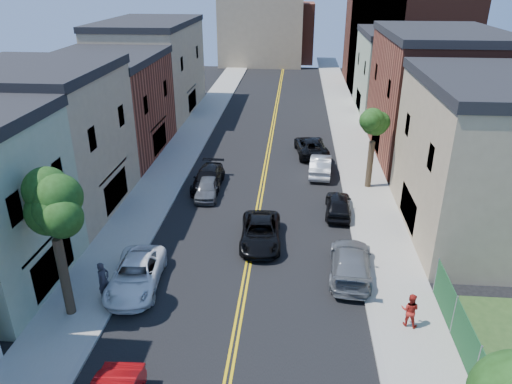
% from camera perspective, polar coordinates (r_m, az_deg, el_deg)
% --- Properties ---
extents(sidewalk_left, '(3.20, 100.00, 0.15)m').
position_cam_1_polar(sidewalk_left, '(46.84, -8.07, 6.24)').
color(sidewalk_left, gray).
rests_on(sidewalk_left, ground).
extents(sidewalk_right, '(3.20, 100.00, 0.15)m').
position_cam_1_polar(sidewalk_right, '(46.06, 11.59, 5.65)').
color(sidewalk_right, gray).
rests_on(sidewalk_right, ground).
extents(curb_left, '(0.30, 100.00, 0.15)m').
position_cam_1_polar(curb_left, '(46.49, -5.95, 6.21)').
color(curb_left, gray).
rests_on(curb_left, ground).
extents(curb_right, '(0.30, 100.00, 0.15)m').
position_cam_1_polar(curb_right, '(45.88, 9.41, 5.75)').
color(curb_right, gray).
rests_on(curb_right, ground).
extents(bldg_left_tan_near, '(9.00, 10.00, 9.00)m').
position_cam_1_polar(bldg_left_tan_near, '(34.23, -24.01, 5.17)').
color(bldg_left_tan_near, '#998466').
rests_on(bldg_left_tan_near, ground).
extents(bldg_left_brick, '(9.00, 12.00, 8.00)m').
position_cam_1_polar(bldg_left_brick, '(43.88, -17.41, 9.45)').
color(bldg_left_brick, brown).
rests_on(bldg_left_brick, ground).
extents(bldg_left_tan_far, '(9.00, 16.00, 9.50)m').
position_cam_1_polar(bldg_left_tan_far, '(56.63, -12.38, 14.01)').
color(bldg_left_tan_far, '#998466').
rests_on(bldg_left_tan_far, ground).
extents(bldg_right_tan, '(9.00, 12.00, 9.00)m').
position_cam_1_polar(bldg_right_tan, '(31.42, 26.40, 3.08)').
color(bldg_right_tan, '#998466').
rests_on(bldg_right_tan, ground).
extents(bldg_right_brick, '(9.00, 14.00, 10.00)m').
position_cam_1_polar(bldg_right_brick, '(44.02, 20.44, 10.43)').
color(bldg_right_brick, brown).
rests_on(bldg_right_brick, ground).
extents(bldg_right_palegrn, '(9.00, 12.00, 8.50)m').
position_cam_1_polar(bldg_right_palegrn, '(57.50, 16.92, 13.18)').
color(bldg_right_palegrn, gray).
rests_on(bldg_right_palegrn, ground).
extents(church, '(16.20, 14.20, 22.60)m').
position_cam_1_polar(church, '(72.16, 16.82, 17.77)').
color(church, '#4C2319').
rests_on(church, ground).
extents(backdrop_left, '(14.00, 8.00, 12.00)m').
position_cam_1_polar(backdrop_left, '(85.99, 0.61, 18.87)').
color(backdrop_left, '#998466').
rests_on(backdrop_left, ground).
extents(backdrop_center, '(10.00, 8.00, 10.00)m').
position_cam_1_polar(backdrop_center, '(89.87, 3.49, 18.44)').
color(backdrop_center, brown).
rests_on(backdrop_center, ground).
extents(tree_left_mid, '(5.20, 5.20, 9.29)m').
position_cam_1_polar(tree_left_mid, '(21.67, -23.64, 0.50)').
color(tree_left_mid, '#34291A').
rests_on(tree_left_mid, sidewalk_left).
extents(tree_right_far, '(4.40, 4.40, 8.03)m').
position_cam_1_polar(tree_right_far, '(34.96, 14.07, 9.12)').
color(tree_right_far, '#34291A').
rests_on(tree_right_far, sidewalk_right).
extents(white_pickup, '(2.78, 5.33, 1.43)m').
position_cam_1_polar(white_pickup, '(25.42, -14.13, -9.56)').
color(white_pickup, white).
rests_on(white_pickup, ground).
extents(grey_car_left, '(1.75, 3.96, 1.32)m').
position_cam_1_polar(grey_car_left, '(34.44, -5.82, 0.48)').
color(grey_car_left, '#4E5155').
rests_on(grey_car_left, ground).
extents(black_car_left, '(2.05, 4.97, 1.44)m').
position_cam_1_polar(black_car_left, '(35.93, -5.72, 1.65)').
color(black_car_left, black).
rests_on(black_car_left, ground).
extents(grey_car_right, '(2.63, 5.48, 1.54)m').
position_cam_1_polar(grey_car_right, '(26.01, 11.22, -8.24)').
color(grey_car_right, slate).
rests_on(grey_car_right, ground).
extents(black_car_right, '(1.91, 4.26, 1.42)m').
position_cam_1_polar(black_car_right, '(32.20, 9.79, -1.46)').
color(black_car_right, black).
rests_on(black_car_right, ground).
extents(silver_car_right, '(1.98, 4.80, 1.54)m').
position_cam_1_polar(silver_car_right, '(38.42, 7.71, 3.19)').
color(silver_car_right, '#B8BAC1').
rests_on(silver_car_right, ground).
extents(dark_car_right_far, '(3.23, 5.76, 1.52)m').
position_cam_1_polar(dark_car_right_far, '(42.70, 6.58, 5.46)').
color(dark_car_right_far, black).
rests_on(dark_car_right_far, ground).
extents(black_suv_lane, '(2.56, 5.15, 1.40)m').
position_cam_1_polar(black_suv_lane, '(28.41, 0.55, -4.85)').
color(black_suv_lane, black).
rests_on(black_suv_lane, ground).
extents(pedestrian_left, '(0.69, 0.83, 1.93)m').
position_cam_1_polar(pedestrian_left, '(24.72, -17.72, -10.01)').
color(pedestrian_left, '#27252D').
rests_on(pedestrian_left, sidewalk_left).
extents(pedestrian_right, '(0.98, 0.87, 1.66)m').
position_cam_1_polar(pedestrian_right, '(23.07, 17.89, -13.23)').
color(pedestrian_right, '#AC211A').
rests_on(pedestrian_right, sidewalk_right).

